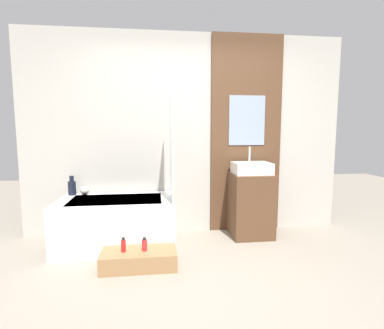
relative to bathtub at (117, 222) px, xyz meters
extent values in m
plane|color=gray|center=(0.87, -1.13, -0.28)|extent=(12.00, 12.00, 0.00)
cube|color=#B7B2A8|center=(0.87, 0.45, 1.02)|extent=(4.20, 0.06, 2.60)
cube|color=brown|center=(1.67, 0.40, 1.02)|extent=(0.95, 0.03, 2.60)
cube|color=#8C9EB2|center=(1.67, 0.38, 1.20)|extent=(0.48, 0.01, 0.65)
cube|color=white|center=(0.00, 0.00, 0.00)|extent=(1.34, 0.80, 0.56)
cube|color=silver|center=(0.00, 0.00, 0.27)|extent=(1.04, 0.56, 0.01)
cube|color=silver|center=(0.64, -0.15, 0.87)|extent=(0.01, 0.45, 1.18)
cube|color=#997047|center=(0.28, -0.61, -0.20)|extent=(0.75, 0.34, 0.17)
cube|color=brown|center=(1.67, 0.14, 0.12)|extent=(0.51, 0.48, 0.81)
cube|color=white|center=(1.67, 0.14, 0.60)|extent=(0.46, 0.36, 0.14)
cylinder|color=silver|center=(1.67, 0.24, 0.77)|extent=(0.02, 0.02, 0.19)
cylinder|color=black|center=(-0.57, 0.30, 0.36)|extent=(0.09, 0.09, 0.17)
cylinder|color=black|center=(-0.57, 0.30, 0.48)|extent=(0.05, 0.05, 0.07)
sphere|color=silver|center=(-0.42, 0.29, 0.33)|extent=(0.11, 0.11, 0.11)
cylinder|color=red|center=(0.13, -0.61, -0.05)|extent=(0.05, 0.05, 0.12)
cylinder|color=black|center=(0.13, -0.61, 0.02)|extent=(0.03, 0.03, 0.03)
cylinder|color=red|center=(0.34, -0.61, -0.05)|extent=(0.05, 0.05, 0.11)
cylinder|color=black|center=(0.34, -0.61, 0.01)|extent=(0.03, 0.03, 0.02)
camera|label=1|loc=(0.46, -3.50, 1.10)|focal=28.00mm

